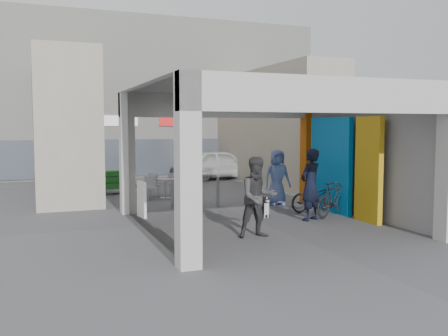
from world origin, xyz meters
name	(u,v)px	position (x,y,z in m)	size (l,w,h in m)	color
ground	(250,218)	(0.00, 0.00, 0.00)	(90.00, 90.00, 0.00)	#545459
arcade_canopy	(282,135)	(0.54, -0.82, 2.30)	(6.40, 6.45, 6.40)	beige
far_building	(143,99)	(0.00, 13.99, 3.99)	(18.00, 4.08, 8.00)	silver
plaza_bldg_left	(61,127)	(-4.50, 7.50, 2.50)	(2.00, 9.00, 5.00)	#B8AC99
plaza_bldg_right	(274,127)	(4.50, 7.50, 2.50)	(2.00, 9.00, 5.00)	#B8AC99
bollard_left	(172,194)	(-1.54, 2.46, 0.45)	(0.09, 0.09, 0.91)	gray
bollard_center	(218,191)	(-0.11, 2.24, 0.48)	(0.09, 0.09, 0.97)	gray
bollard_right	(260,189)	(1.49, 2.53, 0.46)	(0.09, 0.09, 0.91)	gray
advert_board_near	(182,226)	(-2.75, -2.75, 0.51)	(0.16, 0.56, 1.00)	white
advert_board_far	(142,199)	(-2.75, 1.26, 0.51)	(0.17, 0.56, 1.00)	white
cafe_set	(161,189)	(-1.31, 4.90, 0.29)	(1.37, 1.11, 0.83)	#9E9DA2
produce_stand	(119,185)	(-2.53, 6.44, 0.34)	(1.30, 0.70, 0.85)	black
crate_stack	(191,181)	(0.51, 7.14, 0.28)	(0.53, 0.46, 0.56)	#18571D
border_collie	(264,208)	(0.46, 0.04, 0.25)	(0.23, 0.45, 0.62)	black
man_with_dog	(310,185)	(1.41, -0.82, 0.97)	(0.71, 0.47, 1.94)	black
man_back_turned	(258,197)	(-0.78, -2.18, 0.92)	(0.90, 0.70, 1.85)	#3F3F41
man_elderly	(277,177)	(1.79, 1.87, 0.90)	(0.88, 0.57, 1.79)	#5D75B5
man_crates	(190,163)	(1.02, 8.84, 0.92)	(1.08, 0.45, 1.84)	black
bicycle_front	(316,196)	(2.30, 0.32, 0.46)	(0.61, 1.75, 0.92)	black
bicycle_rear	(333,199)	(2.30, -0.57, 0.49)	(0.46, 1.64, 0.98)	black
white_van	(221,164)	(2.92, 10.03, 0.71)	(1.68, 4.18, 1.42)	silver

